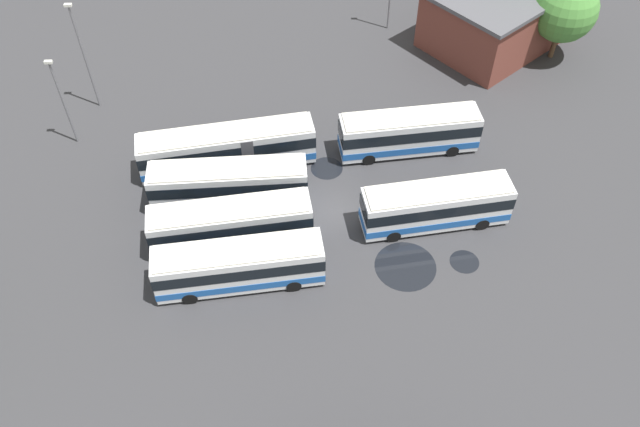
% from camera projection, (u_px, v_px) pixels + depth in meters
% --- Properties ---
extents(ground_plane, '(91.10, 91.10, 0.00)m').
position_uv_depth(ground_plane, '(332.00, 210.00, 47.63)').
color(ground_plane, '#333335').
extents(bus_row0_slot0, '(10.90, 3.64, 3.46)m').
position_uv_depth(bus_row0_slot0, '(409.00, 132.00, 50.46)').
color(bus_row0_slot0, silver).
rests_on(bus_row0_slot0, ground_plane).
extents(bus_row0_slot2, '(10.58, 3.89, 3.46)m').
position_uv_depth(bus_row0_slot2, '(436.00, 205.00, 45.49)').
color(bus_row0_slot2, silver).
rests_on(bus_row0_slot2, ground_plane).
extents(bus_row1_slot0, '(13.35, 4.54, 3.46)m').
position_uv_depth(bus_row1_slot0, '(228.00, 148.00, 49.32)').
color(bus_row1_slot0, silver).
rests_on(bus_row1_slot0, ground_plane).
extents(bus_row1_slot1, '(11.27, 2.93, 3.46)m').
position_uv_depth(bus_row1_slot1, '(229.00, 184.00, 46.86)').
color(bus_row1_slot1, silver).
rests_on(bus_row1_slot1, ground_plane).
extents(bus_row1_slot2, '(11.13, 3.84, 3.46)m').
position_uv_depth(bus_row1_slot2, '(231.00, 224.00, 44.38)').
color(bus_row1_slot2, silver).
rests_on(bus_row1_slot2, ground_plane).
extents(bus_row1_slot3, '(11.04, 3.69, 3.46)m').
position_uv_depth(bus_row1_slot3, '(239.00, 266.00, 42.07)').
color(bus_row1_slot3, silver).
rests_on(bus_row1_slot3, ground_plane).
extents(depot_building, '(15.65, 15.20, 5.63)m').
position_uv_depth(depot_building, '(498.00, 15.00, 59.47)').
color(depot_building, brown).
rests_on(depot_building, ground_plane).
extents(lamp_post_near_entrance, '(0.56, 0.28, 9.50)m').
position_uv_depth(lamp_post_near_entrance, '(83.00, 54.00, 51.57)').
color(lamp_post_near_entrance, slate).
rests_on(lamp_post_near_entrance, ground_plane).
extents(lamp_post_mid_lot, '(0.56, 0.28, 7.68)m').
position_uv_depth(lamp_post_mid_lot, '(62.00, 99.00, 49.31)').
color(lamp_post_mid_lot, slate).
rests_on(lamp_post_mid_lot, ground_plane).
extents(tree_west_edge, '(5.63, 5.63, 7.60)m').
position_uv_depth(tree_west_edge, '(565.00, 10.00, 56.46)').
color(tree_west_edge, brown).
rests_on(tree_west_edge, ground_plane).
extents(puddle_near_shelter, '(2.65, 2.65, 0.01)m').
position_uv_depth(puddle_near_shelter, '(386.00, 198.00, 48.44)').
color(puddle_near_shelter, black).
rests_on(puddle_near_shelter, ground_plane).
extents(puddle_front_lane, '(1.92, 1.92, 0.01)m').
position_uv_depth(puddle_front_lane, '(449.00, 132.00, 53.20)').
color(puddle_front_lane, black).
rests_on(puddle_front_lane, ground_plane).
extents(puddle_between_rows, '(4.17, 4.17, 0.01)m').
position_uv_depth(puddle_between_rows, '(405.00, 266.00, 44.30)').
color(puddle_between_rows, black).
rests_on(puddle_between_rows, ground_plane).
extents(puddle_back_corner, '(2.46, 2.46, 0.01)m').
position_uv_depth(puddle_back_corner, '(327.00, 168.00, 50.48)').
color(puddle_back_corner, black).
rests_on(puddle_back_corner, ground_plane).
extents(puddle_centre_drain, '(2.00, 2.00, 0.01)m').
position_uv_depth(puddle_centre_drain, '(464.00, 262.00, 44.55)').
color(puddle_centre_drain, black).
rests_on(puddle_centre_drain, ground_plane).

